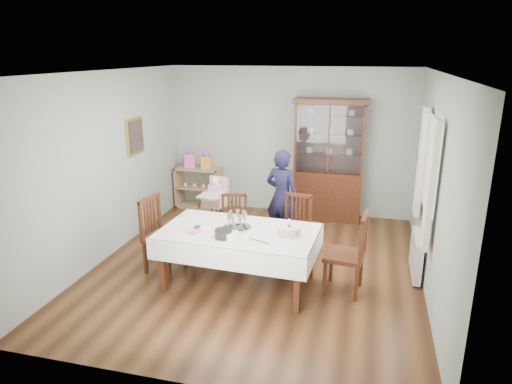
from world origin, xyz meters
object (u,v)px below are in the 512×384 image
(high_chair, at_px, (216,214))
(gift_bag_orange, at_px, (206,161))
(chair_end_left, at_px, (164,249))
(chair_far_left, at_px, (234,236))
(woman, at_px, (282,197))
(birthday_cake, at_px, (289,231))
(chair_end_right, at_px, (345,268))
(gift_bag_pink, at_px, (189,159))
(sideboard, at_px, (199,187))
(champagne_tray, at_px, (237,224))
(china_cabinet, at_px, (329,159))
(dining_table, at_px, (239,257))
(chair_far_right, at_px, (294,240))

(high_chair, relative_size, gift_bag_orange, 3.04)
(chair_end_left, bearing_deg, chair_far_left, -34.23)
(woman, height_order, birthday_cake, woman)
(chair_far_left, xyz_separation_m, chair_end_right, (1.71, -0.78, 0.05))
(woman, xyz_separation_m, gift_bag_pink, (-2.07, 1.28, 0.20))
(chair_end_right, relative_size, high_chair, 1.03)
(sideboard, height_order, champagne_tray, champagne_tray)
(chair_end_right, height_order, gift_bag_pink, gift_bag_pink)
(champagne_tray, xyz_separation_m, gift_bag_orange, (-1.44, 2.74, 0.13))
(china_cabinet, xyz_separation_m, birthday_cake, (-0.20, -2.82, -0.30))
(dining_table, height_order, birthday_cake, birthday_cake)
(champagne_tray, bearing_deg, chair_far_right, 56.08)
(china_cabinet, distance_m, gift_bag_pink, 2.67)
(dining_table, relative_size, chair_end_right, 1.94)
(dining_table, xyz_separation_m, sideboard, (-1.64, 2.83, 0.02))
(sideboard, xyz_separation_m, gift_bag_orange, (0.17, -0.02, 0.55))
(chair_far_left, distance_m, chair_end_right, 1.88)
(sideboard, relative_size, chair_far_left, 1.01)
(chair_far_left, bearing_deg, gift_bag_orange, 106.24)
(dining_table, distance_m, champagne_tray, 0.45)
(chair_far_left, height_order, birthday_cake, birthday_cake)
(sideboard, height_order, birthday_cake, birthday_cake)
(sideboard, relative_size, gift_bag_orange, 2.65)
(china_cabinet, height_order, chair_far_right, china_cabinet)
(birthday_cake, bearing_deg, champagne_tray, 173.45)
(china_cabinet, xyz_separation_m, champagne_tray, (-0.89, -2.74, -0.30))
(dining_table, bearing_deg, chair_far_right, 59.59)
(chair_far_left, xyz_separation_m, woman, (0.61, 0.59, 0.49))
(china_cabinet, relative_size, champagne_tray, 6.00)
(chair_far_right, distance_m, chair_end_left, 1.88)
(dining_table, relative_size, champagne_tray, 5.68)
(woman, height_order, gift_bag_pink, woman)
(dining_table, relative_size, woman, 1.35)
(dining_table, distance_m, chair_end_left, 1.14)
(champagne_tray, distance_m, gift_bag_pink, 3.27)
(woman, relative_size, gift_bag_pink, 4.20)
(dining_table, relative_size, chair_far_right, 2.16)
(china_cabinet, bearing_deg, champagne_tray, -108.06)
(chair_end_left, bearing_deg, chair_far_right, -54.12)
(chair_end_left, bearing_deg, china_cabinet, -26.64)
(sideboard, xyz_separation_m, chair_far_left, (1.29, -1.89, -0.14))
(gift_bag_orange, bearing_deg, china_cabinet, -0.04)
(chair_far_right, relative_size, chair_end_left, 0.91)
(sideboard, bearing_deg, chair_far_left, -55.55)
(gift_bag_pink, bearing_deg, sideboard, 6.94)
(high_chair, xyz_separation_m, birthday_cake, (1.48, -1.47, 0.42))
(gift_bag_orange, bearing_deg, woman, -36.38)
(high_chair, bearing_deg, birthday_cake, -31.84)
(sideboard, relative_size, chair_far_right, 0.95)
(chair_end_right, bearing_deg, chair_end_left, -83.17)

